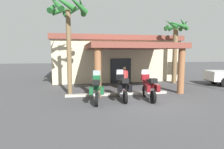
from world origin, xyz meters
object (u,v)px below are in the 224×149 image
at_px(motorcycle_green, 97,89).
at_px(pedestrian, 124,77).
at_px(motorcycle_black, 123,87).
at_px(motel_building, 113,58).
at_px(palm_tree_roadside, 68,16).
at_px(palm_tree_near_portico, 175,37).
at_px(motorcycle_maroon, 149,87).

xyz_separation_m(motorcycle_green, pedestrian, (2.20, 2.93, 0.25)).
relative_size(motorcycle_black, pedestrian, 1.35).
relative_size(motel_building, palm_tree_roadside, 2.13).
bearing_deg(motel_building, motorcycle_black, -98.82).
relative_size(motorcycle_black, palm_tree_near_portico, 0.41).
bearing_deg(palm_tree_roadside, motel_building, 61.00).
relative_size(motorcycle_green, motorcycle_maroon, 1.00).
xyz_separation_m(motorcycle_black, pedestrian, (0.76, 2.65, 0.25)).
distance_m(palm_tree_roadside, palm_tree_near_portico, 9.19).
xyz_separation_m(motorcycle_green, motorcycle_maroon, (2.89, 0.07, 0.00)).
relative_size(pedestrian, palm_tree_roadside, 0.27).
height_order(motel_building, pedestrian, motel_building).
relative_size(motorcycle_maroon, palm_tree_near_portico, 0.41).
relative_size(motorcycle_black, palm_tree_roadside, 0.37).
xyz_separation_m(motorcycle_maroon, palm_tree_near_portico, (4.25, 5.17, 3.22)).
bearing_deg(palm_tree_near_portico, pedestrian, -154.97).
distance_m(pedestrian, palm_tree_near_portico, 6.21).
bearing_deg(motorcycle_green, motorcycle_maroon, -82.73).
xyz_separation_m(motel_building, palm_tree_near_portico, (4.57, -4.29, 1.81)).
height_order(pedestrian, palm_tree_roadside, palm_tree_roadside).
relative_size(motorcycle_green, palm_tree_near_portico, 0.41).
xyz_separation_m(motorcycle_maroon, palm_tree_roadside, (-4.38, 2.13, 4.05)).
height_order(motorcycle_black, motorcycle_maroon, same).
bearing_deg(motorcycle_maroon, motorcycle_green, 95.38).
xyz_separation_m(motorcycle_black, palm_tree_roadside, (-2.93, 1.91, 4.05)).
bearing_deg(pedestrian, motorcycle_green, 136.61).
height_order(motorcycle_green, motorcycle_black, same).
bearing_deg(pedestrian, palm_tree_roadside, 94.83).
bearing_deg(motel_building, palm_tree_roadside, -120.84).
bearing_deg(motel_building, pedestrian, -95.10).
bearing_deg(palm_tree_roadside, motorcycle_black, -33.12).
distance_m(motel_building, pedestrian, 6.71).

